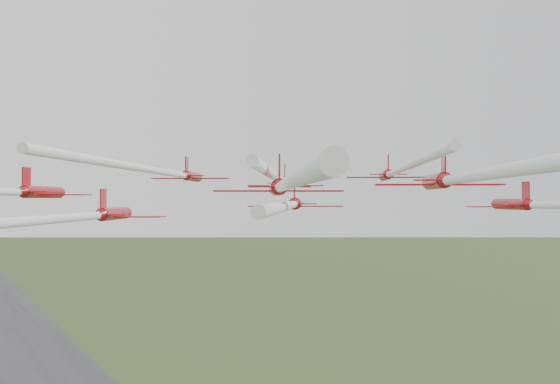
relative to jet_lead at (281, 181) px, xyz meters
name	(u,v)px	position (x,y,z in m)	size (l,w,h in m)	color
runway	(18,346)	(-5.76, 203.24, -51.89)	(38.00, 900.00, 0.04)	#303033
jet_lead	(281,181)	(0.00, 0.00, 0.00)	(32.04, 61.55, 2.84)	#AD1117
jet_row2_left	(169,173)	(-11.89, 0.77, 0.72)	(28.34, 52.34, 2.69)	#AD1117
jet_row2_right	(395,171)	(7.85, -9.51, 0.80)	(29.12, 51.56, 2.72)	#AD1117
jet_row3_mid	(291,205)	(-6.61, -16.53, -2.33)	(25.03, 45.57, 2.68)	#AD1117
jet_row3_right	(550,205)	(14.45, -23.12, -2.40)	(18.11, 41.69, 2.63)	#AD1117
jet_row4_left	(43,220)	(-27.58, -28.19, -3.02)	(28.27, 54.27, 2.37)	#AD1117
jet_row4_right	(465,177)	(-4.71, -36.54, -0.57)	(28.38, 50.01, 2.82)	#AD1117
jet_trail_solo	(282,186)	(-16.32, -36.03, -1.15)	(18.28, 39.31, 2.46)	#AD1117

